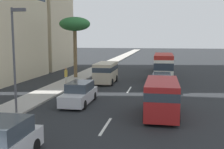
{
  "coord_description": "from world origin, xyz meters",
  "views": [
    {
      "loc": [
        -2.64,
        -3.07,
        5.0
      ],
      "look_at": [
        19.01,
        0.84,
        2.08
      ],
      "focal_mm": 44.75,
      "sensor_mm": 36.0,
      "label": 1
    }
  ],
  "objects_px": {
    "van_sixth": "(162,96)",
    "car_third": "(79,94)",
    "minibus_lead": "(163,66)",
    "van_fifth": "(106,72)",
    "car_fourth": "(2,144)",
    "pedestrian_near_lamp": "(66,75)",
    "palm_tree": "(75,25)",
    "street_lamp": "(15,49)",
    "car_second": "(161,82)",
    "van_seventh": "(162,62)"
  },
  "relations": [
    {
      "from": "pedestrian_near_lamp",
      "to": "palm_tree",
      "type": "distance_m",
      "value": 7.98
    },
    {
      "from": "car_fourth",
      "to": "van_seventh",
      "type": "xyz_separation_m",
      "value": [
        32.65,
        -6.12,
        0.57
      ]
    },
    {
      "from": "car_second",
      "to": "minibus_lead",
      "type": "bearing_deg",
      "value": -1.56
    },
    {
      "from": "car_third",
      "to": "pedestrian_near_lamp",
      "type": "xyz_separation_m",
      "value": [
        6.94,
        3.53,
        0.37
      ]
    },
    {
      "from": "car_third",
      "to": "pedestrian_near_lamp",
      "type": "bearing_deg",
      "value": -153.08
    },
    {
      "from": "minibus_lead",
      "to": "van_fifth",
      "type": "height_order",
      "value": "minibus_lead"
    },
    {
      "from": "van_fifth",
      "to": "pedestrian_near_lamp",
      "type": "distance_m",
      "value": 4.56
    },
    {
      "from": "street_lamp",
      "to": "car_third",
      "type": "bearing_deg",
      "value": -38.71
    },
    {
      "from": "minibus_lead",
      "to": "car_second",
      "type": "xyz_separation_m",
      "value": [
        -6.88,
        0.19,
        -0.9
      ]
    },
    {
      "from": "car_second",
      "to": "car_fourth",
      "type": "relative_size",
      "value": 1.12
    },
    {
      "from": "van_seventh",
      "to": "car_fourth",
      "type": "bearing_deg",
      "value": 169.39
    },
    {
      "from": "palm_tree",
      "to": "street_lamp",
      "type": "distance_m",
      "value": 16.79
    },
    {
      "from": "palm_tree",
      "to": "car_second",
      "type": "bearing_deg",
      "value": -121.01
    },
    {
      "from": "car_fourth",
      "to": "street_lamp",
      "type": "relative_size",
      "value": 0.6
    },
    {
      "from": "minibus_lead",
      "to": "palm_tree",
      "type": "bearing_deg",
      "value": 93.06
    },
    {
      "from": "minibus_lead",
      "to": "street_lamp",
      "type": "distance_m",
      "value": 19.7
    },
    {
      "from": "car_second",
      "to": "van_fifth",
      "type": "bearing_deg",
      "value": 61.9
    },
    {
      "from": "van_sixth",
      "to": "pedestrian_near_lamp",
      "type": "relative_size",
      "value": 2.85
    },
    {
      "from": "street_lamp",
      "to": "van_fifth",
      "type": "bearing_deg",
      "value": -12.81
    },
    {
      "from": "car_third",
      "to": "van_fifth",
      "type": "bearing_deg",
      "value": 179.64
    },
    {
      "from": "van_fifth",
      "to": "van_sixth",
      "type": "height_order",
      "value": "van_sixth"
    },
    {
      "from": "street_lamp",
      "to": "van_sixth",
      "type": "bearing_deg",
      "value": -80.99
    },
    {
      "from": "car_second",
      "to": "palm_tree",
      "type": "bearing_deg",
      "value": 58.99
    },
    {
      "from": "van_sixth",
      "to": "pedestrian_near_lamp",
      "type": "distance_m",
      "value": 13.39
    },
    {
      "from": "van_sixth",
      "to": "van_seventh",
      "type": "height_order",
      "value": "van_seventh"
    },
    {
      "from": "van_seventh",
      "to": "street_lamp",
      "type": "distance_m",
      "value": 27.73
    },
    {
      "from": "minibus_lead",
      "to": "street_lamp",
      "type": "height_order",
      "value": "street_lamp"
    },
    {
      "from": "car_second",
      "to": "car_third",
      "type": "bearing_deg",
      "value": 136.87
    },
    {
      "from": "van_seventh",
      "to": "street_lamp",
      "type": "relative_size",
      "value": 0.79
    },
    {
      "from": "car_third",
      "to": "palm_tree",
      "type": "bearing_deg",
      "value": -161.17
    },
    {
      "from": "van_seventh",
      "to": "van_fifth",
      "type": "bearing_deg",
      "value": 154.42
    },
    {
      "from": "car_fourth",
      "to": "van_fifth",
      "type": "bearing_deg",
      "value": 179.64
    },
    {
      "from": "minibus_lead",
      "to": "van_seventh",
      "type": "distance_m",
      "value": 8.88
    },
    {
      "from": "minibus_lead",
      "to": "pedestrian_near_lamp",
      "type": "distance_m",
      "value": 11.77
    },
    {
      "from": "van_fifth",
      "to": "car_second",
      "type": "bearing_deg",
      "value": 61.9
    },
    {
      "from": "van_seventh",
      "to": "pedestrian_near_lamp",
      "type": "xyz_separation_m",
      "value": [
        -15.34,
        9.58,
        -0.23
      ]
    },
    {
      "from": "car_second",
      "to": "pedestrian_near_lamp",
      "type": "distance_m",
      "value": 9.66
    },
    {
      "from": "minibus_lead",
      "to": "van_sixth",
      "type": "distance_m",
      "value": 15.71
    },
    {
      "from": "minibus_lead",
      "to": "street_lamp",
      "type": "bearing_deg",
      "value": 151.51
    },
    {
      "from": "car_fourth",
      "to": "pedestrian_near_lamp",
      "type": "bearing_deg",
      "value": -168.69
    },
    {
      "from": "car_second",
      "to": "van_sixth",
      "type": "distance_m",
      "value": 8.85
    },
    {
      "from": "minibus_lead",
      "to": "street_lamp",
      "type": "relative_size",
      "value": 1.04
    },
    {
      "from": "van_sixth",
      "to": "street_lamp",
      "type": "bearing_deg",
      "value": 99.01
    },
    {
      "from": "minibus_lead",
      "to": "van_fifth",
      "type": "bearing_deg",
      "value": 120.29
    },
    {
      "from": "van_sixth",
      "to": "car_third",
      "type": "bearing_deg",
      "value": 69.48
    },
    {
      "from": "car_second",
      "to": "van_sixth",
      "type": "xyz_separation_m",
      "value": [
        -8.83,
        -0.04,
        0.53
      ]
    },
    {
      "from": "street_lamp",
      "to": "car_second",
      "type": "bearing_deg",
      "value": -41.59
    },
    {
      "from": "minibus_lead",
      "to": "van_fifth",
      "type": "distance_m",
      "value": 7.24
    },
    {
      "from": "car_fourth",
      "to": "palm_tree",
      "type": "distance_m",
      "value": 24.27
    },
    {
      "from": "car_fourth",
      "to": "pedestrian_near_lamp",
      "type": "distance_m",
      "value": 17.66
    }
  ]
}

